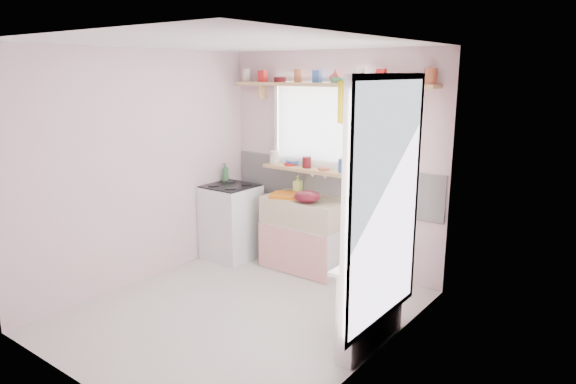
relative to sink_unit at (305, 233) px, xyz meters
The scene contains 19 objects.
room 1.31m from the sink_unit, 28.17° to the right, with size 3.20×3.20×3.20m.
sink_unit is the anchor object (origin of this frame).
cooker 0.98m from the sink_unit, 165.62° to the right, with size 0.58×0.58×0.93m.
radiator_ledge 1.82m from the sink_unit, 37.05° to the right, with size 0.22×0.95×0.78m.
windowsill 0.73m from the sink_unit, 90.00° to the left, with size 1.40×0.22×0.04m, color tan.
pine_shelf 1.70m from the sink_unit, 49.64° to the left, with size 2.52×0.24×0.04m, color tan.
shelf_crockery 1.78m from the sink_unit, 54.29° to the left, with size 2.47×0.11×0.12m.
sill_crockery 0.81m from the sink_unit, 104.89° to the left, with size 1.35×0.11×0.12m.
dish_tray 0.48m from the sink_unit, 155.24° to the right, with size 0.39×0.30×0.04m, color orange.
colander 0.52m from the sink_unit, 49.34° to the right, with size 0.29×0.29×0.13m, color #550E19.
jade_plant 1.64m from the sink_unit, 27.02° to the right, with size 0.44×0.38×0.49m, color #2B6227.
fruit_bowl 1.57m from the sink_unit, 27.02° to the right, with size 0.31×0.31×0.08m, color white.
herb_pot 1.90m from the sink_unit, 36.67° to the right, with size 0.10×0.07×0.20m, color #27632A.
soap_bottle_sink 0.61m from the sink_unit, 141.65° to the left, with size 0.09×0.09×0.20m, color #E4ED69.
sill_cup 0.92m from the sink_unit, 30.00° to the left, with size 0.13×0.13×0.10m, color white.
sill_bowl 0.87m from the sink_unit, 145.03° to the left, with size 0.20×0.20×0.06m, color #325EA5.
shelf_vase 1.81m from the sink_unit, 47.39° to the left, with size 0.13×0.13×0.14m, color #9B3A2F.
cooker_bottle 1.32m from the sink_unit, behind, with size 0.09×0.09×0.23m, color #3A7441.
fruit 1.59m from the sink_unit, 26.71° to the right, with size 0.20×0.14×0.10m.
Camera 1 is at (3.13, -3.37, 2.26)m, focal length 32.00 mm.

